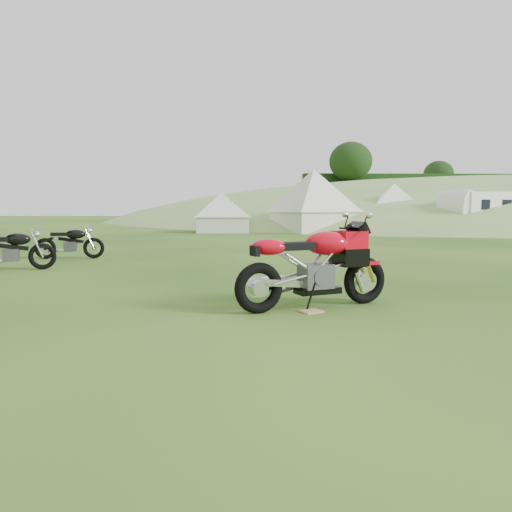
{
  "coord_description": "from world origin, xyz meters",
  "views": [
    {
      "loc": [
        0.01,
        -6.64,
        1.34
      ],
      "look_at": [
        0.26,
        0.4,
        0.63
      ],
      "focal_mm": 35.0,
      "sensor_mm": 36.0,
      "label": 1
    }
  ],
  "objects_px": {
    "plywood_board": "(311,311)",
    "vintage_moto_d": "(69,242)",
    "tent_mid": "(313,203)",
    "caravan": "(481,212)",
    "tent_left": "(221,210)",
    "sport_motorcycle": "(314,260)",
    "tent_right": "(394,207)",
    "vintage_moto_c": "(10,249)"
  },
  "relations": [
    {
      "from": "sport_motorcycle",
      "to": "tent_mid",
      "type": "height_order",
      "value": "tent_mid"
    },
    {
      "from": "vintage_moto_c",
      "to": "tent_right",
      "type": "height_order",
      "value": "tent_right"
    },
    {
      "from": "plywood_board",
      "to": "tent_left",
      "type": "bearing_deg",
      "value": 95.32
    },
    {
      "from": "vintage_moto_c",
      "to": "caravan",
      "type": "xyz_separation_m",
      "value": [
        16.76,
        14.09,
        0.57
      ]
    },
    {
      "from": "tent_right",
      "to": "vintage_moto_c",
      "type": "bearing_deg",
      "value": -119.96
    },
    {
      "from": "tent_left",
      "to": "plywood_board",
      "type": "bearing_deg",
      "value": -89.61
    },
    {
      "from": "vintage_moto_d",
      "to": "tent_mid",
      "type": "height_order",
      "value": "tent_mid"
    },
    {
      "from": "vintage_moto_d",
      "to": "caravan",
      "type": "height_order",
      "value": "caravan"
    },
    {
      "from": "tent_right",
      "to": "caravan",
      "type": "relative_size",
      "value": 0.68
    },
    {
      "from": "vintage_moto_c",
      "to": "caravan",
      "type": "distance_m",
      "value": 21.9
    },
    {
      "from": "vintage_moto_c",
      "to": "vintage_moto_d",
      "type": "height_order",
      "value": "vintage_moto_c"
    },
    {
      "from": "vintage_moto_d",
      "to": "tent_right",
      "type": "xyz_separation_m",
      "value": [
        12.76,
        14.36,
        0.86
      ]
    },
    {
      "from": "sport_motorcycle",
      "to": "caravan",
      "type": "xyz_separation_m",
      "value": [
        11.06,
        18.04,
        0.39
      ]
    },
    {
      "from": "vintage_moto_c",
      "to": "tent_left",
      "type": "distance_m",
      "value": 15.57
    },
    {
      "from": "vintage_moto_d",
      "to": "caravan",
      "type": "bearing_deg",
      "value": 30.23
    },
    {
      "from": "vintage_moto_c",
      "to": "tent_mid",
      "type": "height_order",
      "value": "tent_mid"
    },
    {
      "from": "tent_mid",
      "to": "tent_right",
      "type": "distance_m",
      "value": 4.9
    },
    {
      "from": "vintage_moto_d",
      "to": "tent_left",
      "type": "bearing_deg",
      "value": 69.56
    },
    {
      "from": "vintage_moto_d",
      "to": "tent_left",
      "type": "xyz_separation_m",
      "value": [
        3.4,
        12.74,
        0.68
      ]
    },
    {
      "from": "tent_left",
      "to": "caravan",
      "type": "xyz_separation_m",
      "value": [
        12.93,
        -0.99,
        -0.09
      ]
    },
    {
      "from": "tent_right",
      "to": "sport_motorcycle",
      "type": "bearing_deg",
      "value": -101.6
    },
    {
      "from": "vintage_moto_d",
      "to": "tent_right",
      "type": "relative_size",
      "value": 0.55
    },
    {
      "from": "tent_left",
      "to": "tent_right",
      "type": "relative_size",
      "value": 0.86
    },
    {
      "from": "plywood_board",
      "to": "tent_mid",
      "type": "bearing_deg",
      "value": 81.42
    },
    {
      "from": "tent_mid",
      "to": "caravan",
      "type": "bearing_deg",
      "value": -31.05
    },
    {
      "from": "plywood_board",
      "to": "tent_right",
      "type": "distance_m",
      "value": 22.27
    },
    {
      "from": "plywood_board",
      "to": "vintage_moto_d",
      "type": "relative_size",
      "value": 0.16
    },
    {
      "from": "vintage_moto_d",
      "to": "caravan",
      "type": "relative_size",
      "value": 0.38
    },
    {
      "from": "vintage_moto_c",
      "to": "tent_right",
      "type": "bearing_deg",
      "value": 35.0
    },
    {
      "from": "sport_motorcycle",
      "to": "vintage_moto_c",
      "type": "xyz_separation_m",
      "value": [
        -5.7,
        3.95,
        -0.18
      ]
    },
    {
      "from": "vintage_moto_c",
      "to": "vintage_moto_d",
      "type": "relative_size",
      "value": 1.05
    },
    {
      "from": "vintage_moto_c",
      "to": "vintage_moto_d",
      "type": "bearing_deg",
      "value": 62.78
    },
    {
      "from": "tent_left",
      "to": "tent_mid",
      "type": "height_order",
      "value": "tent_mid"
    },
    {
      "from": "tent_left",
      "to": "vintage_moto_d",
      "type": "bearing_deg",
      "value": -109.86
    },
    {
      "from": "tent_left",
      "to": "caravan",
      "type": "height_order",
      "value": "tent_left"
    },
    {
      "from": "vintage_moto_d",
      "to": "vintage_moto_c",
      "type": "bearing_deg",
      "value": -106.05
    },
    {
      "from": "vintage_moto_c",
      "to": "tent_left",
      "type": "height_order",
      "value": "tent_left"
    },
    {
      "from": "tent_mid",
      "to": "vintage_moto_c",
      "type": "bearing_deg",
      "value": -142.98
    },
    {
      "from": "tent_left",
      "to": "sport_motorcycle",
      "type": "bearing_deg",
      "value": -89.34
    },
    {
      "from": "vintage_moto_c",
      "to": "tent_mid",
      "type": "bearing_deg",
      "value": 43.91
    },
    {
      "from": "plywood_board",
      "to": "vintage_moto_c",
      "type": "xyz_separation_m",
      "value": [
        -5.63,
        4.21,
        0.44
      ]
    },
    {
      "from": "tent_mid",
      "to": "vintage_moto_d",
      "type": "bearing_deg",
      "value": -145.89
    }
  ]
}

